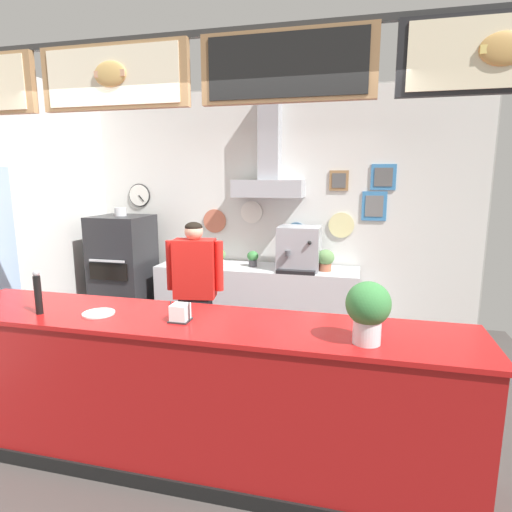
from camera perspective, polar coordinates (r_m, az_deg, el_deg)
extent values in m
plane|color=#3F3A38|center=(3.57, -5.40, -22.12)|extent=(5.72, 5.72, 0.00)
cube|color=#9E9E99|center=(5.24, 2.69, 5.72)|extent=(4.76, 0.12, 2.95)
cube|color=silver|center=(5.18, 2.55, 5.66)|extent=(4.72, 0.01, 2.91)
cylinder|color=black|center=(5.79, -15.44, 7.91)|extent=(0.30, 0.02, 0.30)
cylinder|color=white|center=(5.78, -15.50, 7.90)|extent=(0.27, 0.01, 0.27)
cube|color=black|center=(5.75, -15.22, 7.52)|extent=(0.08, 0.01, 0.09)
cylinder|color=#C1664C|center=(5.38, -5.59, 4.72)|extent=(0.30, 0.02, 0.30)
cylinder|color=white|center=(5.23, -0.59, 5.94)|extent=(0.27, 0.02, 0.27)
cylinder|color=teal|center=(5.14, 5.45, 3.31)|extent=(0.23, 0.02, 0.23)
cylinder|color=beige|center=(5.08, 11.43, 4.10)|extent=(0.30, 0.02, 0.30)
cube|color=teal|center=(5.05, 16.82, 10.16)|extent=(0.28, 0.02, 0.29)
cube|color=#575757|center=(5.04, 16.82, 10.16)|extent=(0.20, 0.01, 0.21)
cube|color=#997047|center=(5.05, 11.12, 9.96)|extent=(0.22, 0.02, 0.23)
cube|color=#515151|center=(5.04, 11.12, 9.95)|extent=(0.16, 0.01, 0.17)
cube|color=teal|center=(5.06, 15.66, 6.50)|extent=(0.28, 0.02, 0.33)
cube|color=slate|center=(5.05, 15.66, 6.49)|extent=(0.20, 0.01, 0.24)
cube|color=#A3A5AD|center=(5.00, 1.70, 9.09)|extent=(0.82, 0.35, 0.20)
cube|color=#A3A5AD|center=(5.08, 1.88, 15.95)|extent=(0.24, 0.24, 1.01)
cube|color=#2D2D2D|center=(2.93, -8.03, 27.52)|extent=(4.51, 0.04, 0.04)
cube|color=#9E754C|center=(3.09, -18.65, 21.91)|extent=(1.04, 0.05, 0.41)
cube|color=#F2E5C6|center=(3.07, -18.95, 21.99)|extent=(0.93, 0.01, 0.36)
ellipsoid|color=#DBAD60|center=(3.06, -19.09, 22.20)|extent=(0.23, 0.04, 0.16)
cube|color=tan|center=(3.05, -19.18, 22.22)|extent=(0.22, 0.01, 0.04)
cube|color=olive|center=(2.69, 4.14, 24.18)|extent=(1.04, 0.05, 0.41)
cube|color=black|center=(2.66, 4.03, 24.32)|extent=(0.93, 0.01, 0.36)
cube|color=black|center=(2.74, 30.24, 22.61)|extent=(1.04, 0.05, 0.41)
cube|color=beige|center=(2.71, 30.41, 22.72)|extent=(0.93, 0.01, 0.36)
ellipsoid|color=tan|center=(2.70, 30.51, 22.98)|extent=(0.24, 0.04, 0.17)
cube|color=#E5C666|center=(2.69, 30.56, 23.01)|extent=(0.23, 0.01, 0.04)
cube|color=maroon|center=(2.99, -8.26, -18.05)|extent=(3.49, 0.64, 1.00)
cube|color=#B31515|center=(2.78, -8.55, -8.72)|extent=(3.56, 0.67, 0.03)
cube|color=black|center=(3.00, -10.67, -28.46)|extent=(3.49, 0.02, 0.10)
cube|color=silver|center=(5.09, 0.10, -6.31)|extent=(2.37, 0.61, 0.88)
cube|color=#9FA1A5|center=(5.18, 0.10, -9.29)|extent=(2.25, 0.56, 0.02)
cube|color=#232326|center=(5.46, -17.36, -2.48)|extent=(0.64, 0.63, 1.46)
cube|color=black|center=(5.16, -19.31, -2.01)|extent=(0.48, 0.02, 0.20)
cube|color=silver|center=(5.12, -19.51, -0.63)|extent=(0.45, 0.02, 0.02)
cylinder|color=silver|center=(5.34, -17.83, 5.71)|extent=(0.14, 0.14, 0.10)
cube|color=#232328|center=(4.21, -8.01, -10.70)|extent=(0.32, 0.25, 0.80)
cube|color=red|center=(4.02, -8.26, -1.68)|extent=(0.41, 0.28, 0.55)
cylinder|color=red|center=(3.97, -5.01, -1.36)|extent=(0.08, 0.08, 0.47)
cylinder|color=red|center=(4.07, -11.46, -1.23)|extent=(0.08, 0.08, 0.47)
sphere|color=#D8AD8E|center=(3.96, -8.40, 3.33)|extent=(0.17, 0.17, 0.17)
ellipsoid|color=black|center=(3.95, -8.42, 3.89)|extent=(0.16, 0.16, 0.09)
cube|color=#A3A5AD|center=(4.82, 5.84, 1.07)|extent=(0.47, 0.39, 0.49)
cylinder|color=#4C4C51|center=(4.62, 4.28, 0.37)|extent=(0.06, 0.06, 0.06)
cube|color=black|center=(4.63, 5.37, -2.17)|extent=(0.42, 0.10, 0.04)
sphere|color=black|center=(4.57, 7.23, 1.78)|extent=(0.04, 0.04, 0.04)
cylinder|color=#9E563D|center=(4.82, 9.33, -1.49)|extent=(0.14, 0.14, 0.09)
ellipsoid|color=#5B844C|center=(4.79, 9.37, -0.18)|extent=(0.20, 0.20, 0.18)
cylinder|color=#4C4C51|center=(4.99, -0.44, -0.96)|extent=(0.10, 0.10, 0.08)
ellipsoid|color=#387A3D|center=(4.98, -0.44, 0.00)|extent=(0.13, 0.13, 0.12)
cylinder|color=beige|center=(5.08, -5.06, -0.85)|extent=(0.13, 0.13, 0.07)
ellipsoid|color=#5B844C|center=(5.06, -5.08, 0.20)|extent=(0.17, 0.17, 0.16)
cylinder|color=#4C4C51|center=(5.24, -10.03, -0.61)|extent=(0.11, 0.11, 0.07)
ellipsoid|color=#2D6638|center=(5.23, -10.06, 0.29)|extent=(0.14, 0.14, 0.13)
cube|color=#262628|center=(2.75, -10.16, -8.52)|extent=(0.13, 0.13, 0.01)
cylinder|color=#262628|center=(2.76, -11.40, -7.25)|extent=(0.01, 0.01, 0.13)
cylinder|color=#262628|center=(2.71, -8.98, -7.50)|extent=(0.01, 0.01, 0.13)
cube|color=white|center=(2.74, -10.20, -7.50)|extent=(0.11, 0.11, 0.11)
cylinder|color=black|center=(3.16, -27.33, -4.70)|extent=(0.05, 0.05, 0.26)
sphere|color=gray|center=(3.13, -27.56, -2.13)|extent=(0.04, 0.04, 0.04)
cylinder|color=white|center=(3.03, -20.47, -7.25)|extent=(0.21, 0.21, 0.01)
cylinder|color=silver|center=(2.43, 14.73, -9.76)|extent=(0.15, 0.15, 0.14)
cylinder|color=gray|center=(2.44, 14.68, -10.75)|extent=(0.14, 0.14, 0.05)
ellipsoid|color=#387A3D|center=(2.38, 14.91, -6.24)|extent=(0.24, 0.24, 0.24)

